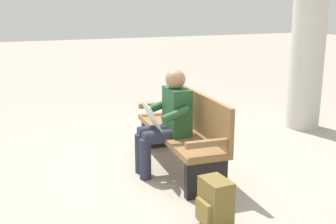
{
  "coord_description": "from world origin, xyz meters",
  "views": [
    {
      "loc": [
        -4.16,
        2.04,
        1.84
      ],
      "look_at": [
        -0.04,
        0.15,
        0.7
      ],
      "focal_mm": 45.07,
      "sensor_mm": 36.0,
      "label": 1
    }
  ],
  "objects": [
    {
      "name": "backpack",
      "position": [
        -1.32,
        0.3,
        0.21
      ],
      "size": [
        0.3,
        0.24,
        0.42
      ],
      "rotation": [
        0.0,
        0.0,
        0.01
      ],
      "color": "brown",
      "rests_on": "ground"
    },
    {
      "name": "bench_near",
      "position": [
        -0.01,
        -0.07,
        0.46
      ],
      "size": [
        1.84,
        0.67,
        0.9
      ],
      "rotation": [
        0.0,
        0.0,
        -0.11
      ],
      "color": "olive",
      "rests_on": "ground"
    },
    {
      "name": "person_seated",
      "position": [
        -0.07,
        0.17,
        0.63
      ],
      "size": [
        0.6,
        0.6,
        1.18
      ],
      "rotation": [
        0.0,
        0.0,
        -0.11
      ],
      "color": "#23512D",
      "rests_on": "ground"
    },
    {
      "name": "ground_plane",
      "position": [
        0.0,
        0.0,
        0.0
      ],
      "size": [
        40.0,
        40.0,
        0.0
      ],
      "primitive_type": "plane",
      "color": "#A89E8E"
    }
  ]
}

